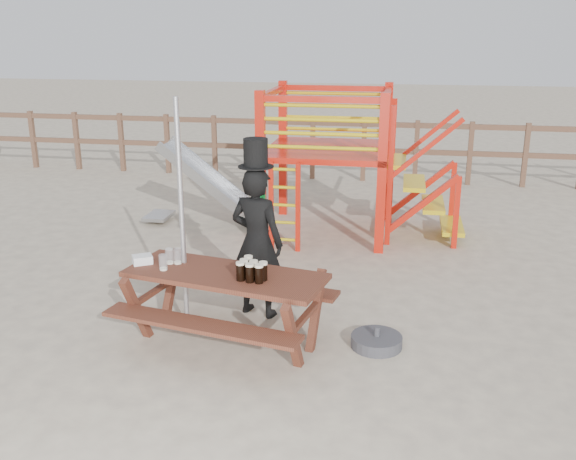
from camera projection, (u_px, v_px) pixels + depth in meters
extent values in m
plane|color=beige|center=(260.00, 342.00, 6.12)|extent=(60.00, 60.00, 0.00)
cube|color=brown|center=(339.00, 123.00, 12.36)|extent=(15.00, 0.06, 0.10)
cube|color=brown|center=(338.00, 149.00, 12.51)|extent=(15.00, 0.06, 0.10)
cube|color=brown|center=(33.00, 139.00, 13.61)|extent=(0.09, 0.09, 1.20)
cube|color=brown|center=(77.00, 141.00, 13.44)|extent=(0.09, 0.09, 1.20)
cube|color=brown|center=(122.00, 142.00, 13.27)|extent=(0.09, 0.09, 1.20)
cube|color=brown|center=(167.00, 144.00, 13.10)|extent=(0.09, 0.09, 1.20)
cube|color=brown|center=(215.00, 145.00, 12.93)|extent=(0.09, 0.09, 1.20)
cube|color=brown|center=(263.00, 147.00, 12.76)|extent=(0.09, 0.09, 1.20)
cube|color=brown|center=(313.00, 149.00, 12.59)|extent=(0.09, 0.09, 1.20)
cube|color=brown|center=(364.00, 150.00, 12.42)|extent=(0.09, 0.09, 1.20)
cube|color=brown|center=(416.00, 152.00, 12.25)|extent=(0.09, 0.09, 1.20)
cube|color=brown|center=(470.00, 154.00, 12.08)|extent=(0.09, 0.09, 1.20)
cube|color=brown|center=(525.00, 155.00, 11.91)|extent=(0.09, 0.09, 1.20)
cube|color=red|center=(261.00, 170.00, 8.53)|extent=(0.12, 0.12, 2.10)
cube|color=red|center=(382.00, 175.00, 8.26)|extent=(0.12, 0.12, 2.10)
cube|color=red|center=(283.00, 149.00, 10.03)|extent=(0.12, 0.12, 2.10)
cube|color=red|center=(386.00, 153.00, 9.76)|extent=(0.12, 0.12, 2.10)
cube|color=red|center=(328.00, 151.00, 9.10)|extent=(1.72, 1.72, 0.08)
cube|color=red|center=(322.00, 99.00, 8.11)|extent=(1.60, 0.08, 0.08)
cube|color=red|center=(335.00, 88.00, 9.61)|extent=(1.60, 0.08, 0.08)
cube|color=red|center=(272.00, 92.00, 9.00)|extent=(0.08, 1.60, 0.08)
cube|color=red|center=(387.00, 94.00, 8.73)|extent=(0.08, 1.60, 0.08)
cylinder|color=yellow|center=(321.00, 148.00, 8.30)|extent=(1.50, 0.05, 0.05)
cylinder|color=yellow|center=(334.00, 129.00, 9.80)|extent=(1.50, 0.05, 0.05)
cylinder|color=yellow|center=(321.00, 134.00, 8.24)|extent=(1.50, 0.05, 0.05)
cylinder|color=yellow|center=(335.00, 118.00, 9.74)|extent=(1.50, 0.05, 0.05)
cylinder|color=yellow|center=(321.00, 120.00, 8.19)|extent=(1.50, 0.05, 0.05)
cylinder|color=yellow|center=(335.00, 106.00, 9.69)|extent=(1.50, 0.05, 0.05)
cylinder|color=yellow|center=(321.00, 106.00, 8.13)|extent=(1.50, 0.05, 0.05)
cylinder|color=yellow|center=(335.00, 94.00, 9.64)|extent=(1.50, 0.05, 0.05)
cube|color=red|center=(271.00, 207.00, 8.50)|extent=(0.06, 0.06, 1.20)
cube|color=red|center=(298.00, 208.00, 8.44)|extent=(0.06, 0.06, 1.20)
cylinder|color=yellow|center=(285.00, 240.00, 8.60)|extent=(0.36, 0.04, 0.04)
cylinder|color=yellow|center=(285.00, 222.00, 8.53)|extent=(0.36, 0.04, 0.04)
cylinder|color=yellow|center=(285.00, 205.00, 8.46)|extent=(0.36, 0.04, 0.04)
cylinder|color=yellow|center=(285.00, 187.00, 8.39)|extent=(0.36, 0.04, 0.04)
cylinder|color=yellow|center=(285.00, 169.00, 8.31)|extent=(0.36, 0.04, 0.04)
cube|color=yellow|center=(395.00, 161.00, 8.98)|extent=(0.30, 0.90, 0.06)
cube|color=yellow|center=(414.00, 183.00, 9.02)|extent=(0.30, 0.90, 0.06)
cube|color=yellow|center=(433.00, 204.00, 9.06)|extent=(0.30, 0.90, 0.06)
cube|color=yellow|center=(452.00, 226.00, 9.11)|extent=(0.30, 0.90, 0.06)
cube|color=red|center=(423.00, 204.00, 8.63)|extent=(0.95, 0.08, 0.86)
cube|color=red|center=(421.00, 188.00, 9.48)|extent=(0.95, 0.08, 0.86)
cube|color=#B1B4B8|center=(214.00, 185.00, 9.57)|extent=(1.53, 0.55, 1.21)
cube|color=#B1B4B8|center=(209.00, 187.00, 9.30)|extent=(1.58, 0.04, 1.28)
cube|color=#B1B4B8|center=(219.00, 179.00, 9.81)|extent=(1.58, 0.04, 1.28)
cube|color=#B1B4B8|center=(159.00, 216.00, 9.88)|extent=(0.35, 0.55, 0.05)
cube|color=brown|center=(225.00, 275.00, 5.90)|extent=(1.94, 1.04, 0.05)
cube|color=brown|center=(200.00, 325.00, 5.53)|extent=(1.86, 0.61, 0.04)
cube|color=brown|center=(249.00, 283.00, 6.43)|extent=(1.86, 0.61, 0.04)
cube|color=brown|center=(155.00, 298.00, 6.28)|extent=(0.29, 1.10, 0.66)
cube|color=brown|center=(305.00, 324.00, 5.73)|extent=(0.29, 1.10, 0.66)
imported|color=black|center=(257.00, 243.00, 6.51)|extent=(0.65, 0.52, 1.56)
cube|color=#0C862C|center=(263.00, 222.00, 6.56)|extent=(0.06, 0.03, 0.36)
cylinder|color=black|center=(256.00, 166.00, 6.27)|extent=(0.35, 0.35, 0.01)
cylinder|color=black|center=(256.00, 152.00, 6.23)|extent=(0.24, 0.24, 0.27)
cube|color=white|center=(261.00, 141.00, 6.30)|extent=(0.12, 0.04, 0.03)
cylinder|color=#B2B2B7|center=(182.00, 220.00, 6.02)|extent=(0.05, 0.05, 2.28)
cylinder|color=#3A3A3F|center=(376.00, 341.00, 6.01)|extent=(0.48, 0.48, 0.11)
cylinder|color=#3A3A3F|center=(377.00, 331.00, 5.98)|extent=(0.06, 0.06, 0.09)
cube|color=white|center=(142.00, 259.00, 6.11)|extent=(0.23, 0.21, 0.08)
cylinder|color=black|center=(240.00, 272.00, 5.69)|extent=(0.08, 0.08, 0.15)
cylinder|color=#F2E7C6|center=(240.00, 263.00, 5.66)|extent=(0.08, 0.08, 0.02)
cylinder|color=black|center=(250.00, 274.00, 5.65)|extent=(0.08, 0.08, 0.15)
cylinder|color=#F2E7C6|center=(250.00, 265.00, 5.63)|extent=(0.08, 0.08, 0.02)
cylinder|color=black|center=(259.00, 275.00, 5.63)|extent=(0.08, 0.08, 0.15)
cylinder|color=#F2E7C6|center=(259.00, 266.00, 5.61)|extent=(0.08, 0.08, 0.02)
cylinder|color=black|center=(244.00, 269.00, 5.76)|extent=(0.08, 0.08, 0.15)
cylinder|color=#F2E7C6|center=(244.00, 260.00, 5.74)|extent=(0.08, 0.08, 0.02)
cylinder|color=black|center=(254.00, 271.00, 5.73)|extent=(0.08, 0.08, 0.15)
cylinder|color=#F2E7C6|center=(254.00, 262.00, 5.70)|extent=(0.08, 0.08, 0.02)
cylinder|color=black|center=(263.00, 272.00, 5.70)|extent=(0.08, 0.08, 0.15)
cylinder|color=#F2E7C6|center=(263.00, 263.00, 5.67)|extent=(0.08, 0.08, 0.02)
cylinder|color=black|center=(249.00, 266.00, 5.85)|extent=(0.08, 0.08, 0.15)
cylinder|color=#F2E7C6|center=(248.00, 257.00, 5.82)|extent=(0.08, 0.08, 0.02)
cylinder|color=silver|center=(177.00, 256.00, 6.10)|extent=(0.08, 0.08, 0.15)
cylinder|color=#F2E7C6|center=(178.00, 263.00, 6.12)|extent=(0.07, 0.07, 0.02)
cylinder|color=silver|center=(169.00, 256.00, 6.10)|extent=(0.08, 0.08, 0.15)
cylinder|color=#F2E7C6|center=(170.00, 263.00, 6.12)|extent=(0.07, 0.07, 0.02)
cylinder|color=silver|center=(163.00, 262.00, 5.94)|extent=(0.08, 0.08, 0.15)
cylinder|color=#F2E7C6|center=(163.00, 269.00, 5.96)|extent=(0.07, 0.07, 0.02)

